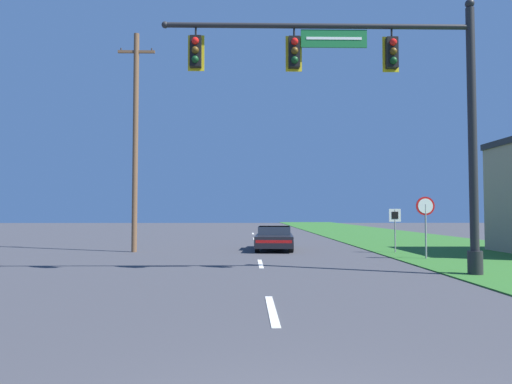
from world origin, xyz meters
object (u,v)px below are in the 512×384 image
at_px(signal_mast, 389,100).
at_px(route_sign_post, 395,220).
at_px(utility_pole_near, 135,138).
at_px(stop_sign, 425,213).
at_px(car_ahead, 274,238).

xyz_separation_m(signal_mast, route_sign_post, (2.57, 7.55, -3.80)).
distance_m(route_sign_post, utility_pole_near, 13.03).
relative_size(signal_mast, utility_pole_near, 0.91).
bearing_deg(stop_sign, car_ahead, 140.37).
relative_size(route_sign_post, utility_pole_near, 0.19).
height_order(car_ahead, stop_sign, stop_sign).
xyz_separation_m(car_ahead, route_sign_post, (5.54, -2.03, 0.92)).
height_order(signal_mast, stop_sign, signal_mast).
bearing_deg(signal_mast, car_ahead, 107.23).
bearing_deg(route_sign_post, signal_mast, -108.81).
distance_m(signal_mast, car_ahead, 11.09).
distance_m(stop_sign, route_sign_post, 2.88).
distance_m(stop_sign, utility_pole_near, 13.73).
bearing_deg(route_sign_post, stop_sign, -83.35).
height_order(signal_mast, utility_pole_near, utility_pole_near).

